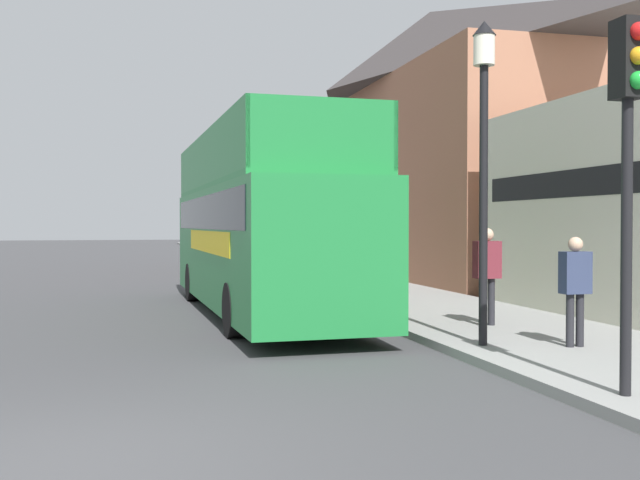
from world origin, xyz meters
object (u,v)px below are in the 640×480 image
pedestrian_third (487,267)px  lamp_post_nearest (484,123)px  lamp_post_third (265,191)px  lamp_post_second (321,162)px  traffic_signal (629,121)px  tour_bus (259,234)px  pedestrian_second (575,281)px  parked_car_ahead_of_bus (241,263)px

pedestrian_third → lamp_post_nearest: lamp_post_nearest is taller
lamp_post_nearest → lamp_post_third: (0.04, 19.21, -0.20)m
lamp_post_second → lamp_post_third: (0.14, 9.60, -0.38)m
pedestrian_third → traffic_signal: (-1.14, -5.51, 1.87)m
tour_bus → pedestrian_second: bearing=-61.6°
parked_car_ahead_of_bus → lamp_post_second: bearing=-72.1°
pedestrian_third → tour_bus: bearing=132.3°
tour_bus → lamp_post_nearest: (2.45, -5.94, 1.74)m
parked_car_ahead_of_bus → traffic_signal: bearing=-85.0°
lamp_post_second → pedestrian_third: bearing=-81.0°
tour_bus → lamp_post_second: lamp_post_second is taller
parked_car_ahead_of_bus → lamp_post_third: size_ratio=1.00×
tour_bus → lamp_post_nearest: lamp_post_nearest is taller
lamp_post_nearest → parked_car_ahead_of_bus: bearing=96.5°
pedestrian_second → lamp_post_nearest: lamp_post_nearest is taller
lamp_post_second → traffic_signal: bearing=-89.7°
pedestrian_third → lamp_post_nearest: size_ratio=0.36×
pedestrian_third → lamp_post_second: bearing=99.0°
pedestrian_second → lamp_post_nearest: (-1.27, 0.47, 2.38)m
lamp_post_nearest → pedestrian_second: bearing=-20.4°
pedestrian_third → lamp_post_nearest: (-1.10, -2.04, 2.30)m
lamp_post_third → parked_car_ahead_of_bus: bearing=-109.0°
traffic_signal → pedestrian_third: bearing=78.3°
pedestrian_second → lamp_post_third: lamp_post_third is taller
lamp_post_second → lamp_post_third: 9.61m
parked_car_ahead_of_bus → lamp_post_third: lamp_post_third is taller
pedestrian_second → lamp_post_third: 19.84m
pedestrian_second → pedestrian_third: bearing=94.0°
pedestrian_third → traffic_signal: bearing=-101.7°
pedestrian_second → traffic_signal: (-1.32, -2.99, 1.95)m
traffic_signal → lamp_post_second: lamp_post_second is taller
lamp_post_second → lamp_post_third: size_ratio=1.14×
lamp_post_nearest → traffic_signal: bearing=-90.7°
pedestrian_second → pedestrian_third: size_ratio=0.93×
parked_car_ahead_of_bus → lamp_post_nearest: lamp_post_nearest is taller
traffic_signal → lamp_post_second: size_ratio=0.77×
parked_car_ahead_of_bus → lamp_post_third: 5.79m
tour_bus → lamp_post_third: bearing=77.7°
pedestrian_second → traffic_signal: bearing=-113.8°
parked_car_ahead_of_bus → pedestrian_second: bearing=-79.0°
lamp_post_third → pedestrian_second: bearing=-86.4°
pedestrian_third → lamp_post_third: 17.33m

